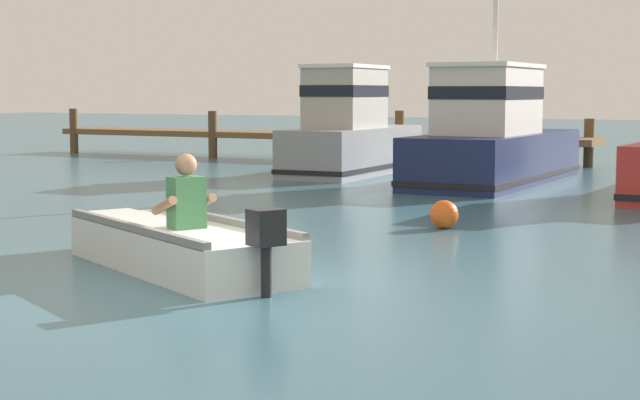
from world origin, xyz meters
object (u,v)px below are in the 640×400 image
mooring_buoy (444,214)px  moored_boat_navy (493,140)px  moored_boat_grey (351,134)px  rowboat_with_person (177,245)px

mooring_buoy → moored_boat_navy: bearing=102.8°
moored_boat_grey → moored_boat_navy: bearing=-13.1°
moored_boat_grey → moored_boat_navy: size_ratio=0.82×
moored_boat_grey → mooring_buoy: (5.01, -7.41, -0.69)m
moored_boat_navy → moored_boat_grey: bearing=166.9°
moored_boat_navy → mooring_buoy: 6.79m
moored_boat_navy → rowboat_with_person: bearing=-89.0°
rowboat_with_person → moored_boat_navy: moored_boat_navy is taller
rowboat_with_person → mooring_buoy: (1.31, 4.13, -0.06)m
rowboat_with_person → moored_boat_grey: bearing=107.8°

